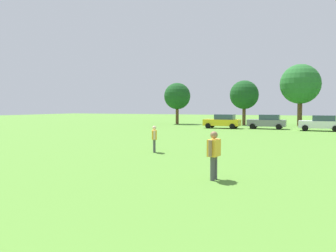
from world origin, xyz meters
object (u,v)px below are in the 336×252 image
at_px(adult_bystander, 214,151).
at_px(parked_car_white_2, 321,123).
at_px(parked_car_gray_1, 267,122).
at_px(parked_car_yellow_0, 223,121).
at_px(bystander_near_trees, 154,137).
at_px(tree_far_left, 177,96).
at_px(tree_center_left, 300,84).
at_px(tree_left, 244,95).

height_order(adult_bystander, parked_car_white_2, adult_bystander).
bearing_deg(adult_bystander, parked_car_gray_1, -170.78).
relative_size(parked_car_yellow_0, parked_car_white_2, 1.00).
xyz_separation_m(adult_bystander, parked_car_gray_1, (-1.88, 29.74, -0.18)).
xyz_separation_m(bystander_near_trees, tree_far_left, (-10.71, 30.50, 3.26)).
distance_m(parked_car_yellow_0, parked_car_gray_1, 5.16).
xyz_separation_m(parked_car_yellow_0, tree_center_left, (8.26, 9.42, 4.77)).
bearing_deg(tree_center_left, adult_bystander, -91.95).
distance_m(tree_far_left, tree_center_left, 17.29).
xyz_separation_m(bystander_near_trees, parked_car_white_2, (8.96, 22.69, -0.05)).
bearing_deg(bystander_near_trees, adult_bystander, -165.66).
height_order(parked_car_gray_1, tree_left, tree_left).
xyz_separation_m(parked_car_gray_1, tree_center_left, (3.19, 8.46, 4.77)).
height_order(bystander_near_trees, parked_car_yellow_0, parked_car_yellow_0).
bearing_deg(tree_far_left, adult_bystander, -66.46).
bearing_deg(parked_car_gray_1, adult_bystander, 93.62).
distance_m(parked_car_gray_1, tree_left, 9.28).
bearing_deg(parked_car_white_2, parked_car_gray_1, -11.93).
xyz_separation_m(parked_car_yellow_0, parked_car_white_2, (10.80, -0.26, 0.00)).
height_order(bystander_near_trees, tree_left, tree_left).
distance_m(parked_car_white_2, tree_far_left, 21.42).
bearing_deg(parked_car_gray_1, tree_center_left, -110.63).
bearing_deg(tree_left, parked_car_yellow_0, -96.18).
bearing_deg(adult_bystander, bystander_near_trees, -133.13).
height_order(adult_bystander, parked_car_gray_1, adult_bystander).
relative_size(parked_car_yellow_0, tree_center_left, 0.52).
distance_m(adult_bystander, parked_car_gray_1, 29.80).
height_order(bystander_near_trees, parked_car_gray_1, parked_car_gray_1).
distance_m(bystander_near_trees, parked_car_white_2, 24.40).
bearing_deg(parked_car_yellow_0, tree_center_left, -131.26).
relative_size(bystander_near_trees, tree_center_left, 0.18).
distance_m(adult_bystander, bystander_near_trees, 7.76).
bearing_deg(adult_bystander, tree_center_left, -176.35).
bearing_deg(adult_bystander, parked_car_yellow_0, -160.81).
distance_m(bystander_near_trees, tree_left, 31.66).
height_order(parked_car_yellow_0, tree_left, tree_left).
bearing_deg(adult_bystander, tree_far_left, -150.86).
bearing_deg(tree_far_left, tree_left, 5.66).
bearing_deg(parked_car_gray_1, parked_car_white_2, 168.07).
xyz_separation_m(bystander_near_trees, parked_car_yellow_0, (-1.84, 22.95, -0.05)).
distance_m(parked_car_gray_1, parked_car_white_2, 5.85).
height_order(parked_car_white_2, tree_center_left, tree_center_left).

